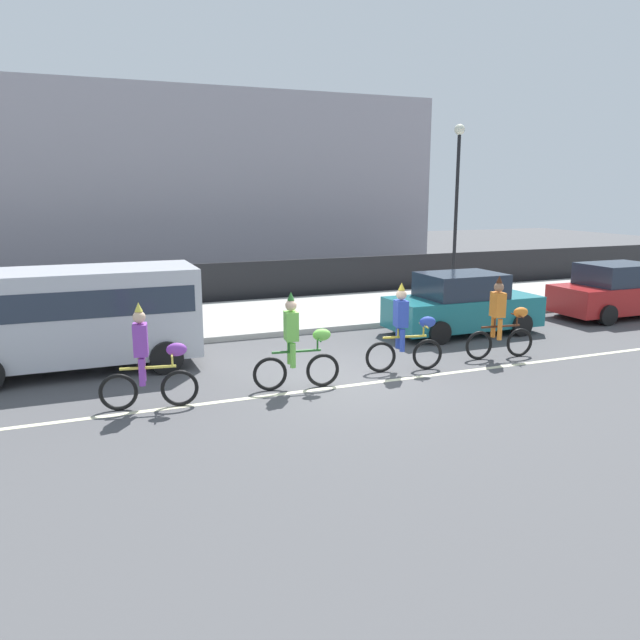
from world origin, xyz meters
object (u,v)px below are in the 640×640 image
Objects in this scene: parade_cyclist_purple at (149,363)px; pedestrian_onlooker at (144,300)px; parked_van_silver at (79,311)px; parade_cyclist_lime at (297,347)px; parked_car_teal at (462,305)px; street_lamp_post at (457,185)px; parade_cyclist_cobalt at (405,333)px; parade_cyclist_orange at (501,322)px; parked_car_red at (618,292)px.

pedestrian_onlooker is at bearing 84.32° from parade_cyclist_purple.
parked_van_silver is 3.09× the size of pedestrian_onlooker.
parade_cyclist_purple is 1.19× the size of pedestrian_onlooker.
parked_car_teal is (5.75, 2.88, -0.06)m from parade_cyclist_lime.
parade_cyclist_purple is 14.33m from street_lamp_post.
parade_cyclist_cobalt is 1.00× the size of parade_cyclist_orange.
parade_cyclist_cobalt is 9.30m from parked_car_red.
parked_car_teal is at bearing 26.60° from parade_cyclist_lime.
pedestrian_onlooker is at bearing 132.35° from parade_cyclist_cobalt.
parade_cyclist_lime is 0.47× the size of parked_car_red.
parade_cyclist_lime reaches higher than parked_car_red.
parade_cyclist_cobalt reaches higher than parked_car_teal.
parade_cyclist_cobalt is at bearing -129.51° from street_lamp_post.
parade_cyclist_orange is at bearing -157.57° from parked_car_red.
parade_cyclist_orange is 2.57m from parked_car_teal.
parade_cyclist_purple and parade_cyclist_orange have the same top height.
parade_cyclist_orange is 9.32m from parked_van_silver.
parked_car_teal is 8.43m from pedestrian_onlooker.
parade_cyclist_purple and parade_cyclist_cobalt have the same top height.
parade_cyclist_orange is 1.19× the size of pedestrian_onlooker.
street_lamp_post is at bearing 41.75° from parade_cyclist_lime.
parade_cyclist_lime is 4.88m from parked_van_silver.
parked_car_teal is 6.59m from street_lamp_post.
parade_cyclist_purple is at bearing -178.19° from parade_cyclist_lime.
parade_cyclist_orange is at bearing -16.09° from parked_van_silver.
street_lamp_post reaches higher than parade_cyclist_cobalt.
pedestrian_onlooker is at bearing 144.95° from parade_cyclist_orange.
parade_cyclist_cobalt is (5.35, 0.38, 0.00)m from parade_cyclist_purple.
street_lamp_post reaches higher than parked_van_silver.
parade_cyclist_purple is 7.92m from parade_cyclist_orange.
parade_cyclist_orange is at bearing -116.17° from street_lamp_post.
street_lamp_post reaches higher than parade_cyclist_purple.
parked_car_red is at bearing 22.43° from parade_cyclist_orange.
pedestrian_onlooker reaches higher than parked_car_teal.
parked_van_silver reaches higher than parked_car_teal.
parade_cyclist_purple is 0.47× the size of parked_car_teal.
parade_cyclist_purple is 0.47× the size of parked_car_red.
street_lamp_post is (-2.70, 4.79, 3.21)m from parked_car_red.
parade_cyclist_lime is at bearing -68.00° from pedestrian_onlooker.
parked_car_teal is at bearing -18.44° from pedestrian_onlooker.
street_lamp_post is (6.20, 7.51, 3.15)m from parade_cyclist_cobalt.
parked_car_teal is at bearing 38.93° from parade_cyclist_cobalt.
street_lamp_post is 11.60m from pedestrian_onlooker.
parked_van_silver reaches higher than parade_cyclist_orange.
pedestrian_onlooker reaches higher than parked_car_red.
parked_car_teal is 2.53× the size of pedestrian_onlooker.
parked_van_silver is 1.22× the size of parked_car_red.
parade_cyclist_lime reaches higher than parked_car_teal.
parked_car_teal is (-5.69, -0.13, 0.00)m from parked_car_red.
parked_car_red is 1.00× the size of parked_car_teal.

